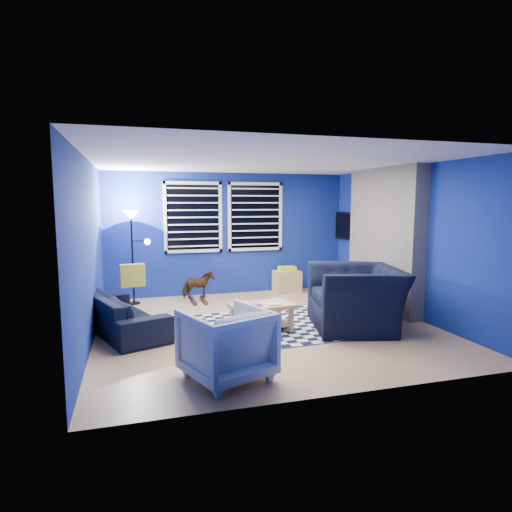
% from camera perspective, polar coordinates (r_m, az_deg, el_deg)
% --- Properties ---
extents(floor, '(5.00, 5.00, 0.00)m').
position_cam_1_polar(floor, '(6.72, 1.22, -9.27)').
color(floor, tan).
rests_on(floor, ground).
extents(ceiling, '(5.00, 5.00, 0.00)m').
position_cam_1_polar(ceiling, '(6.47, 1.28, 12.49)').
color(ceiling, white).
rests_on(ceiling, wall_back).
extents(wall_back, '(5.00, 0.00, 5.00)m').
position_cam_1_polar(wall_back, '(8.88, -3.57, 2.97)').
color(wall_back, navy).
rests_on(wall_back, floor).
extents(wall_left, '(0.00, 5.00, 5.00)m').
position_cam_1_polar(wall_left, '(6.21, -21.36, 0.66)').
color(wall_left, navy).
rests_on(wall_left, floor).
extents(wall_right, '(0.00, 5.00, 5.00)m').
position_cam_1_polar(wall_right, '(7.60, 19.56, 1.85)').
color(wall_right, navy).
rests_on(wall_right, floor).
extents(fireplace, '(0.65, 2.00, 2.50)m').
position_cam_1_polar(fireplace, '(7.94, 16.62, 1.79)').
color(fireplace, gray).
rests_on(fireplace, floor).
extents(window_left, '(1.17, 0.06, 1.42)m').
position_cam_1_polar(window_left, '(8.69, -8.38, 5.12)').
color(window_left, black).
rests_on(window_left, wall_back).
extents(window_right, '(1.17, 0.06, 1.42)m').
position_cam_1_polar(window_right, '(8.96, -0.08, 5.26)').
color(window_right, black).
rests_on(window_right, wall_back).
extents(tv, '(0.07, 1.00, 0.58)m').
position_cam_1_polar(tv, '(9.26, 12.11, 3.92)').
color(tv, black).
rests_on(tv, wall_right).
extents(rug, '(2.62, 2.15, 0.02)m').
position_cam_1_polar(rug, '(6.64, 1.29, -9.39)').
color(rug, black).
rests_on(rug, floor).
extents(sofa, '(2.08, 1.38, 0.56)m').
position_cam_1_polar(sofa, '(6.63, -17.29, -7.28)').
color(sofa, black).
rests_on(sofa, floor).
extents(armchair_big, '(1.69, 1.55, 0.93)m').
position_cam_1_polar(armchair_big, '(6.69, 13.17, -5.41)').
color(armchair_big, black).
rests_on(armchair_big, floor).
extents(armchair_bent, '(1.08, 1.09, 0.78)m').
position_cam_1_polar(armchair_bent, '(4.71, -3.97, -11.59)').
color(armchair_bent, gray).
rests_on(armchair_bent, floor).
extents(rocking_horse, '(0.45, 0.66, 0.51)m').
position_cam_1_polar(rocking_horse, '(8.24, -7.71, -3.91)').
color(rocking_horse, '#4B3118').
rests_on(rocking_horse, floor).
extents(coffee_table, '(0.96, 0.64, 0.45)m').
position_cam_1_polar(coffee_table, '(6.30, 0.79, -7.47)').
color(coffee_table, tan).
rests_on(coffee_table, rug).
extents(cabinet, '(0.56, 0.37, 0.55)m').
position_cam_1_polar(cabinet, '(9.11, 4.14, -3.31)').
color(cabinet, tan).
rests_on(cabinet, floor).
extents(floor_lamp, '(0.48, 0.29, 1.75)m').
position_cam_1_polar(floor_lamp, '(8.21, -16.14, 3.64)').
color(floor_lamp, black).
rests_on(floor_lamp, floor).
extents(throw_pillow, '(0.39, 0.17, 0.36)m').
position_cam_1_polar(throw_pillow, '(7.07, -16.13, -2.51)').
color(throw_pillow, gold).
rests_on(throw_pillow, sofa).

